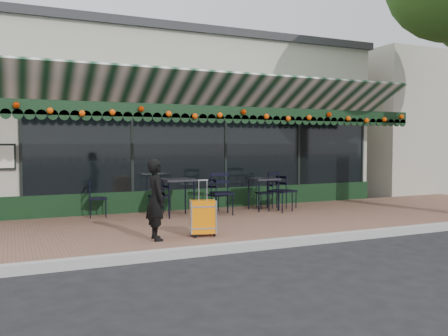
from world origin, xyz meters
name	(u,v)px	position (x,y,z in m)	size (l,w,h in m)	color
ground	(247,250)	(0.00, 0.00, 0.00)	(80.00, 80.00, 0.00)	black
sidewalk	(203,226)	(0.00, 2.00, 0.07)	(18.00, 4.00, 0.15)	brown
curb	(250,246)	(0.00, -0.08, 0.07)	(18.00, 0.16, 0.15)	#9E9E99
restaurant_building	(135,128)	(0.00, 7.84, 2.27)	(12.00, 9.60, 4.50)	#A49D8E
neighbor_building_right	(431,129)	(13.00, 8.00, 2.40)	(12.00, 8.00, 4.80)	#AAA795
woman	(156,199)	(-1.37, 0.70, 0.84)	(0.50, 0.33, 1.37)	black
suitcase	(203,217)	(-0.54, 0.66, 0.48)	(0.48, 0.34, 0.99)	orange
cafe_table_a	(263,181)	(2.01, 3.09, 0.86)	(0.64, 0.64, 0.79)	black
cafe_table_b	(178,183)	(-0.21, 3.02, 0.91)	(0.68, 0.68, 0.84)	black
chair_a_left	(264,193)	(2.21, 3.39, 0.52)	(0.37, 0.37, 0.75)	black
chair_a_right	(286,191)	(2.75, 3.21, 0.57)	(0.42, 0.42, 0.84)	black
chair_a_front	(281,191)	(2.27, 2.70, 0.63)	(0.48, 0.48, 0.96)	black
chair_b_left	(159,196)	(-0.51, 3.45, 0.56)	(0.41, 0.41, 0.83)	black
chair_b_right	(218,195)	(0.83, 3.18, 0.56)	(0.41, 0.41, 0.81)	black
chair_b_front	(222,194)	(0.79, 2.83, 0.63)	(0.48, 0.48, 0.97)	black
chair_solo	(98,199)	(-1.85, 3.65, 0.55)	(0.40, 0.40, 0.81)	black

